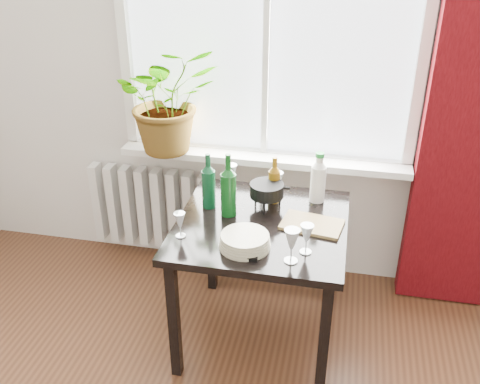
% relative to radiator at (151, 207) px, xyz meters
% --- Properties ---
extents(window, '(1.72, 0.08, 1.62)m').
position_rel_radiator_xyz_m(window, '(0.75, 0.04, 1.22)').
color(window, white).
rests_on(window, ground).
extents(windowsill, '(1.72, 0.20, 0.04)m').
position_rel_radiator_xyz_m(windowsill, '(0.75, -0.03, 0.44)').
color(windowsill, white).
rests_on(windowsill, ground).
extents(curtain, '(0.50, 0.12, 2.56)m').
position_rel_radiator_xyz_m(curtain, '(1.87, -0.06, 0.92)').
color(curtain, '#3B0509').
rests_on(curtain, ground).
extents(radiator, '(0.80, 0.10, 0.55)m').
position_rel_radiator_xyz_m(radiator, '(0.00, 0.00, 0.00)').
color(radiator, silver).
rests_on(radiator, ground).
extents(table, '(0.85, 0.85, 0.74)m').
position_rel_radiator_xyz_m(table, '(0.85, -0.63, 0.27)').
color(table, black).
rests_on(table, ground).
extents(potted_plant, '(0.74, 0.71, 0.63)m').
position_rel_radiator_xyz_m(potted_plant, '(0.20, -0.08, 0.78)').
color(potted_plant, '#22671B').
rests_on(potted_plant, windowsill).
extents(wine_bottle_left, '(0.09, 0.09, 0.30)m').
position_rel_radiator_xyz_m(wine_bottle_left, '(0.55, -0.53, 0.51)').
color(wine_bottle_left, '#0B3A1F').
rests_on(wine_bottle_left, table).
extents(wine_bottle_right, '(0.10, 0.10, 0.34)m').
position_rel_radiator_xyz_m(wine_bottle_right, '(0.67, -0.58, 0.53)').
color(wine_bottle_right, '#0C4214').
rests_on(wine_bottle_right, table).
extents(bottle_amber, '(0.08, 0.08, 0.26)m').
position_rel_radiator_xyz_m(bottle_amber, '(0.88, -0.40, 0.49)').
color(bottle_amber, brown).
rests_on(bottle_amber, table).
extents(cleaning_bottle, '(0.10, 0.10, 0.28)m').
position_rel_radiator_xyz_m(cleaning_bottle, '(1.10, -0.34, 0.50)').
color(cleaning_bottle, white).
rests_on(cleaning_bottle, table).
extents(wineglass_front_right, '(0.07, 0.07, 0.17)m').
position_rel_radiator_xyz_m(wineglass_front_right, '(1.04, -0.94, 0.44)').
color(wineglass_front_right, silver).
rests_on(wineglass_front_right, table).
extents(wineglass_far_right, '(0.07, 0.07, 0.15)m').
position_rel_radiator_xyz_m(wineglass_far_right, '(1.09, -0.85, 0.43)').
color(wineglass_far_right, silver).
rests_on(wineglass_far_right, table).
extents(wineglass_back_center, '(0.09, 0.09, 0.17)m').
position_rel_radiator_xyz_m(wineglass_back_center, '(0.88, -0.38, 0.44)').
color(wineglass_back_center, silver).
rests_on(wineglass_back_center, table).
extents(wineglass_back_left, '(0.07, 0.07, 0.16)m').
position_rel_radiator_xyz_m(wineglass_back_left, '(0.62, -0.31, 0.44)').
color(wineglass_back_left, silver).
rests_on(wineglass_back_left, table).
extents(wineglass_front_left, '(0.07, 0.07, 0.13)m').
position_rel_radiator_xyz_m(wineglass_front_left, '(0.49, -0.84, 0.43)').
color(wineglass_front_left, silver).
rests_on(wineglass_front_left, table).
extents(plate_stack, '(0.28, 0.28, 0.06)m').
position_rel_radiator_xyz_m(plate_stack, '(0.81, -0.87, 0.39)').
color(plate_stack, beige).
rests_on(plate_stack, table).
extents(fondue_pot, '(0.20, 0.18, 0.14)m').
position_rel_radiator_xyz_m(fondue_pot, '(0.85, -0.47, 0.43)').
color(fondue_pot, black).
rests_on(fondue_pot, table).
extents(tv_remote, '(0.07, 0.17, 0.02)m').
position_rel_radiator_xyz_m(tv_remote, '(0.86, -0.89, 0.37)').
color(tv_remote, black).
rests_on(tv_remote, table).
extents(cutting_board, '(0.32, 0.24, 0.02)m').
position_rel_radiator_xyz_m(cutting_board, '(1.10, -0.61, 0.37)').
color(cutting_board, olive).
rests_on(cutting_board, table).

